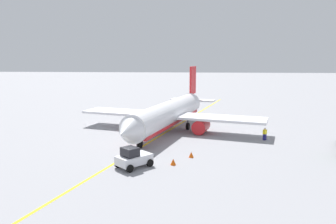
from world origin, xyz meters
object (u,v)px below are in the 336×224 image
object	(u,v)px
airplane	(169,114)
safety_cone_wingtip	(191,155)
pushback_tug	(133,158)
safety_cone_nose	(173,162)
refueling_worker	(265,134)

from	to	relation	value
airplane	safety_cone_wingtip	distance (m)	14.52
airplane	pushback_tug	xyz separation A→B (m)	(17.83, -2.36, -1.62)
safety_cone_nose	safety_cone_wingtip	world-z (taller)	safety_cone_nose
pushback_tug	refueling_worker	xyz separation A→B (m)	(-12.87, 16.01, -0.19)
airplane	safety_cone_nose	size ratio (longest dim) A/B	46.84
airplane	pushback_tug	size ratio (longest dim) A/B	7.89
pushback_tug	safety_cone_wingtip	world-z (taller)	pushback_tug
airplane	pushback_tug	world-z (taller)	airplane
pushback_tug	refueling_worker	bearing A→B (deg)	128.80
airplane	safety_cone_wingtip	world-z (taller)	airplane
pushback_tug	safety_cone_nose	bearing A→B (deg)	105.09
refueling_worker	safety_cone_wingtip	xyz separation A→B (m)	(8.91, -10.04, -0.50)
safety_cone_wingtip	pushback_tug	bearing A→B (deg)	-56.47
pushback_tug	safety_cone_nose	world-z (taller)	pushback_tug
airplane	safety_cone_wingtip	size ratio (longest dim) A/B	49.29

